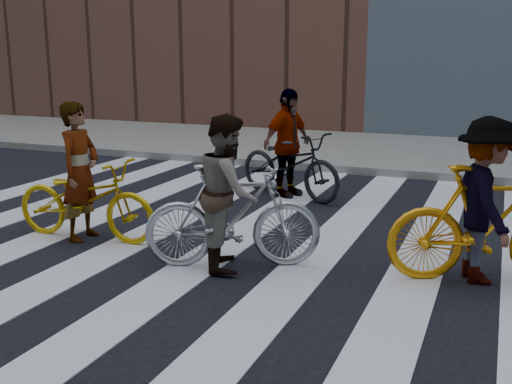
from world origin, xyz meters
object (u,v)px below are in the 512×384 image
Objects in this scene: rider_left at (80,172)px; rider_mid at (228,192)px; bike_dark_rear at (290,164)px; bike_yellow_left at (85,199)px; rider_right at (485,201)px; rider_rear at (287,143)px; bike_yellow_right at (488,224)px; bike_silver_mid at (233,216)px.

rider_left reaches higher than rider_mid.
bike_yellow_left is at bearing 175.58° from bike_dark_rear.
bike_yellow_left is 4.52m from rider_right.
bike_dark_rear is 1.17× the size of rider_rear.
rider_rear is at bearing -29.11° from bike_yellow_left.
rider_rear is (-3.05, 2.69, 0.26)m from bike_yellow_right.
bike_yellow_left is 1.16× the size of rider_mid.
bike_dark_rear is 4.00m from rider_right.
bike_yellow_right is 1.19× the size of rider_right.
bike_dark_rear is at bearing -15.79° from rider_mid.
rider_rear is at bearing 112.38° from bike_dark_rear.
rider_left is 1.03× the size of rider_mid.
bike_silver_mid reaches higher than bike_dark_rear.
bike_silver_mid is 2.14m from rider_left.
bike_dark_rear is at bearing 27.39° from rider_right.
rider_rear reaches higher than rider_right.
rider_right is at bearing -88.31° from bike_yellow_left.
bike_yellow_right is 4.07m from rider_rear.
rider_mid is at bearing -99.02° from bike_yellow_left.
bike_silver_mid is 0.26m from rider_mid.
rider_right is at bearing -100.44° from bike_silver_mid.
bike_silver_mid is 2.52m from rider_right.
rider_mid reaches higher than bike_yellow_right.
rider_left is at bearing 86.93° from bike_yellow_left.
bike_yellow_right is at bearing -100.95° from rider_mid.
rider_mid is (0.47, -3.27, 0.29)m from bike_dark_rear.
rider_left is at bearing 74.40° from rider_right.
rider_rear is (-0.05, 0.00, 0.33)m from bike_dark_rear.
rider_right is (2.48, 0.58, 0.01)m from rider_mid.
rider_mid reaches higher than bike_silver_mid.
rider_right is at bearing -109.94° from bike_dark_rear.
bike_dark_rear reaches higher than bike_yellow_left.
rider_right is (-0.05, 0.00, 0.23)m from bike_yellow_right.
bike_yellow_left is 1.13× the size of rider_left.
bike_yellow_right reaches higher than bike_yellow_left.
rider_mid is at bearing -148.63° from rider_rear.
rider_rear reaches higher than bike_dark_rear.
bike_yellow_left is 1.02× the size of bike_silver_mid.
bike_silver_mid is at bearing -147.78° from rider_rear.
rider_rear is at bearing 28.34° from bike_yellow_right.
bike_yellow_right is at bearing -110.30° from rider_right.
rider_left is at bearing 174.84° from bike_dark_rear.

